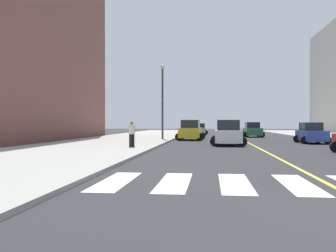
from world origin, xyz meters
TOP-DOWN VIEW (x-y plane):
  - sidewalk_kerb_west at (-12.20, 20.00)m, footprint 10.00×120.00m
  - crosswalk_paint at (0.00, 4.00)m, footprint 13.50×4.00m
  - lane_divider_paint at (0.00, 40.00)m, footprint 0.16×80.00m
  - car_yellow_nearest at (-5.46, 32.74)m, footprint 3.07×4.78m
  - car_green_third at (1.93, 42.14)m, footprint 2.77×4.32m
  - car_silver_fourth at (-4.96, 51.79)m, footprint 2.44×3.89m
  - car_blue_fifth at (5.45, 27.47)m, footprint 2.62×4.15m
  - car_white_sixth at (-2.01, 23.51)m, footprint 2.87×4.56m
  - pedestrian_walking_west at (-8.77, 18.35)m, footprint 0.44×0.44m
  - street_lamp at (-8.26, 31.35)m, footprint 0.44×0.44m

SIDE VIEW (x-z plane):
  - lane_divider_paint at x=0.00m, z-range 0.00..0.01m
  - crosswalk_paint at x=0.00m, z-range 0.00..0.01m
  - sidewalk_kerb_west at x=-12.20m, z-range 0.00..0.15m
  - car_silver_fourth at x=-4.96m, z-range -0.06..1.68m
  - car_blue_fifth at x=5.45m, z-range -0.06..1.78m
  - car_green_third at x=1.93m, z-range -0.06..1.83m
  - car_white_sixth at x=-2.01m, z-range -0.07..1.96m
  - car_yellow_nearest at x=-5.46m, z-range -0.07..2.03m
  - pedestrian_walking_west at x=-8.77m, z-range 0.24..2.00m
  - street_lamp at x=-8.26m, z-range 0.82..8.41m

